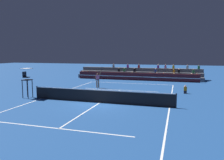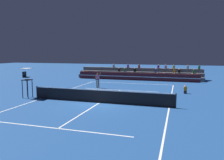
# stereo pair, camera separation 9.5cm
# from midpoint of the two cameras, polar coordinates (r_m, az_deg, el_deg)

# --- Properties ---
(ground_plane) EXTENTS (120.00, 120.00, 0.00)m
(ground_plane) POSITION_cam_midpoint_polar(r_m,az_deg,el_deg) (17.90, -3.32, -5.94)
(ground_plane) COLOR navy
(court_lines) EXTENTS (11.10, 23.90, 0.01)m
(court_lines) POSITION_cam_midpoint_polar(r_m,az_deg,el_deg) (17.90, -3.32, -5.92)
(court_lines) COLOR white
(court_lines) RESTS_ON ground
(tennis_net) EXTENTS (12.00, 0.10, 1.10)m
(tennis_net) POSITION_cam_midpoint_polar(r_m,az_deg,el_deg) (17.79, -3.33, -4.23)
(tennis_net) COLOR black
(tennis_net) RESTS_ON ground
(sponsor_banner_wall) EXTENTS (18.00, 0.26, 1.10)m
(sponsor_banner_wall) POSITION_cam_midpoint_polar(r_m,az_deg,el_deg) (32.57, 6.05, 0.89)
(sponsor_banner_wall) COLOR #51191E
(sponsor_banner_wall) RESTS_ON ground
(bleacher_stand) EXTENTS (19.36, 2.85, 2.28)m
(bleacher_stand) POSITION_cam_midpoint_polar(r_m,az_deg,el_deg) (35.04, 6.87, 1.48)
(bleacher_stand) COLOR #4C515B
(bleacher_stand) RESTS_ON ground
(umpire_chair) EXTENTS (0.76, 0.84, 2.67)m
(umpire_chair) POSITION_cam_midpoint_polar(r_m,az_deg,el_deg) (21.04, -21.52, 0.27)
(umpire_chair) COLOR black
(umpire_chair) RESTS_ON ground
(ball_kid_courtside) EXTENTS (0.30, 0.36, 0.84)m
(ball_kid_courtside) POSITION_cam_midpoint_polar(r_m,az_deg,el_deg) (23.01, 18.48, -2.54)
(ball_kid_courtside) COLOR black
(ball_kid_courtside) RESTS_ON ground
(tennis_player) EXTENTS (0.99, 0.31, 2.48)m
(tennis_player) POSITION_cam_midpoint_polar(r_m,az_deg,el_deg) (25.19, -3.84, 0.12)
(tennis_player) COLOR brown
(tennis_player) RESTS_ON ground
(tennis_ball) EXTENTS (0.07, 0.07, 0.07)m
(tennis_ball) POSITION_cam_midpoint_polar(r_m,az_deg,el_deg) (26.63, -5.25, -1.59)
(tennis_ball) COLOR #C6DB33
(tennis_ball) RESTS_ON ground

